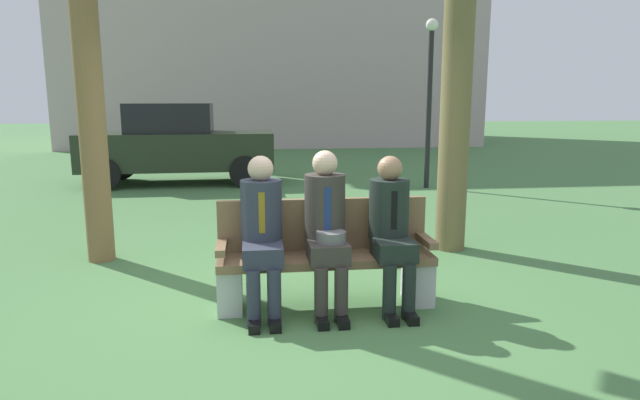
{
  "coord_description": "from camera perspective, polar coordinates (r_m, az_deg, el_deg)",
  "views": [
    {
      "loc": [
        -0.29,
        -4.51,
        1.73
      ],
      "look_at": [
        0.32,
        0.26,
        0.85
      ],
      "focal_mm": 30.39,
      "sensor_mm": 36.0,
      "label": 1
    }
  ],
  "objects": [
    {
      "name": "park_bench",
      "position": [
        4.66,
        0.54,
        -5.99
      ],
      "size": [
        1.82,
        0.44,
        0.9
      ],
      "color": "brown",
      "rests_on": "ground"
    },
    {
      "name": "seated_man_left",
      "position": [
        4.42,
        -6.13,
        -2.85
      ],
      "size": [
        0.34,
        0.72,
        1.3
      ],
      "color": "#2D3342",
      "rests_on": "ground"
    },
    {
      "name": "building_backdrop",
      "position": [
        24.54,
        -5.17,
        19.87
      ],
      "size": [
        16.41,
        9.43,
        11.51
      ],
      "color": "#BAA4A4",
      "rests_on": "ground"
    },
    {
      "name": "parked_car_near",
      "position": [
        11.83,
        -14.8,
        5.72
      ],
      "size": [
        3.93,
        1.76,
        1.68
      ],
      "color": "#232D1E",
      "rests_on": "ground"
    },
    {
      "name": "shrub_near_bench",
      "position": [
        6.28,
        4.02,
        -2.88
      ],
      "size": [
        0.93,
        0.86,
        0.58
      ],
      "primitive_type": "ellipsoid",
      "color": "#2D692C",
      "rests_on": "ground"
    },
    {
      "name": "seated_man_right",
      "position": [
        4.57,
        7.52,
        -2.54
      ],
      "size": [
        0.34,
        0.72,
        1.28
      ],
      "color": "#1E2823",
      "rests_on": "ground"
    },
    {
      "name": "ground_plane",
      "position": [
        4.84,
        -3.44,
        -10.59
      ],
      "size": [
        80.0,
        80.0,
        0.0
      ],
      "primitive_type": "plane",
      "color": "#497843"
    },
    {
      "name": "street_lamp",
      "position": [
        11.05,
        11.49,
        11.79
      ],
      "size": [
        0.24,
        0.24,
        3.29
      ],
      "color": "black",
      "rests_on": "ground"
    },
    {
      "name": "seated_man_middle",
      "position": [
        4.45,
        0.68,
        -2.49
      ],
      "size": [
        0.34,
        0.72,
        1.33
      ],
      "color": "#38332D",
      "rests_on": "ground"
    }
  ]
}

